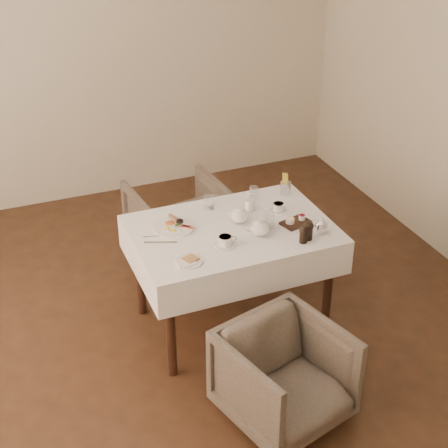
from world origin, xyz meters
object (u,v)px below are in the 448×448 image
table (232,244)px  teapot_centre (240,214)px  armchair_far (179,223)px  breakfast_plate (174,226)px  armchair_near (285,377)px

table → teapot_centre: size_ratio=8.07×
table → teapot_centre: teapot_centre is taller
armchair_far → breakfast_plate: bearing=64.0°
breakfast_plate → teapot_centre: bearing=-2.8°
table → teapot_centre: 0.20m
breakfast_plate → armchair_near: bearing=-63.2°
armchair_near → breakfast_plate: breakfast_plate is taller
table → breakfast_plate: breakfast_plate is taller
armchair_near → armchair_far: (-0.00, 1.82, 0.03)m
table → armchair_near: table is taller
armchair_near → teapot_centre: size_ratio=4.08×
teapot_centre → breakfast_plate: bearing=-178.5°
armchair_far → teapot_centre: bearing=93.2°
table → breakfast_plate: size_ratio=4.80×
armchair_far → breakfast_plate: size_ratio=2.65×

